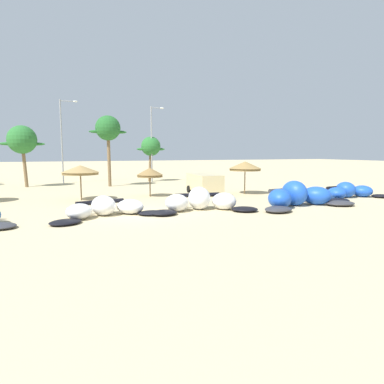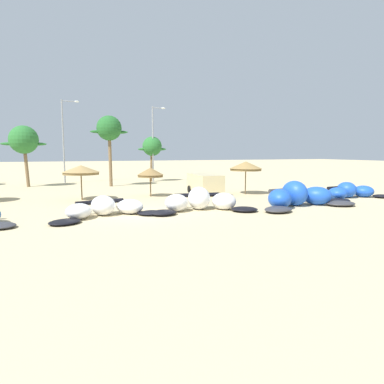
{
  "view_description": "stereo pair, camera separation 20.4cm",
  "coord_description": "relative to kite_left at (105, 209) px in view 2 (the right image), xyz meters",
  "views": [
    {
      "loc": [
        -4.87,
        -20.91,
        3.9
      ],
      "look_at": [
        4.1,
        2.0,
        1.0
      ],
      "focal_mm": 31.8,
      "sensor_mm": 36.0,
      "label": 1
    },
    {
      "loc": [
        -4.68,
        -20.99,
        3.9
      ],
      "look_at": [
        4.1,
        2.0,
        1.0
      ],
      "focal_mm": 31.8,
      "sensor_mm": 36.0,
      "label": 2
    }
  ],
  "objects": [
    {
      "name": "kite_right_of_center",
      "position": [
        20.43,
        0.89,
        0.05
      ],
      "size": [
        7.52,
        3.85,
        1.36
      ],
      "color": "black",
      "rests_on": "ground"
    },
    {
      "name": "kite_left_of_center",
      "position": [
        6.23,
        -0.17,
        0.12
      ],
      "size": [
        7.47,
        3.87,
        1.55
      ],
      "color": "black",
      "rests_on": "ground"
    },
    {
      "name": "palm_center_left",
      "position": [
        8.87,
        23.12,
        4.09
      ],
      "size": [
        3.82,
        2.54,
        5.93
      ],
      "color": "brown",
      "rests_on": "ground"
    },
    {
      "name": "kite_left",
      "position": [
        0.0,
        0.0,
        0.0
      ],
      "size": [
        7.25,
        4.09,
        1.23
      ],
      "color": "black",
      "rests_on": "ground"
    },
    {
      "name": "beach_umbrella_near_palms",
      "position": [
        4.85,
        8.06,
        1.66
      ],
      "size": [
        2.33,
        2.33,
        2.54
      ],
      "color": "brown",
      "rests_on": "ground"
    },
    {
      "name": "lamppost_east_center",
      "position": [
        8.94,
        22.44,
        4.94
      ],
      "size": [
        1.82,
        0.24,
        9.72
      ],
      "color": "gray",
      "rests_on": "ground"
    },
    {
      "name": "lamppost_west_center",
      "position": [
        -1.92,
        24.68,
        5.28
      ],
      "size": [
        2.15,
        0.24,
        10.32
      ],
      "color": "gray",
      "rests_on": "ground"
    },
    {
      "name": "palm_left_of_gap",
      "position": [
        2.76,
        18.45,
        5.96
      ],
      "size": [
        4.18,
        2.79,
        7.96
      ],
      "color": "brown",
      "rests_on": "ground"
    },
    {
      "name": "parked_van",
      "position": [
        10.05,
        8.17,
        0.62
      ],
      "size": [
        2.49,
        4.73,
        1.84
      ],
      "color": "beige",
      "rests_on": "ground"
    },
    {
      "name": "ground_plane",
      "position": [
        2.33,
        -0.03,
        -0.47
      ],
      "size": [
        260.0,
        260.0,
        0.0
      ],
      "primitive_type": "plane",
      "color": "#C6B284"
    },
    {
      "name": "beach_umbrella_outermost",
      "position": [
        13.51,
        6.56,
        2.14
      ],
      "size": [
        3.01,
        3.01,
        3.04
      ],
      "color": "brown",
      "rests_on": "ground"
    },
    {
      "name": "kite_center",
      "position": [
        13.47,
        -1.15,
        0.23
      ],
      "size": [
        8.29,
        4.21,
        1.83
      ],
      "color": "#333338",
      "rests_on": "ground"
    },
    {
      "name": "palm_left",
      "position": [
        -6.21,
        21.09,
        4.72
      ],
      "size": [
        4.68,
        3.12,
        6.82
      ],
      "color": "brown",
      "rests_on": "ground"
    },
    {
      "name": "beach_umbrella_middle",
      "position": [
        -0.95,
        7.86,
        1.99
      ],
      "size": [
        2.98,
        2.98,
        2.84
      ],
      "color": "brown",
      "rests_on": "ground"
    }
  ]
}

